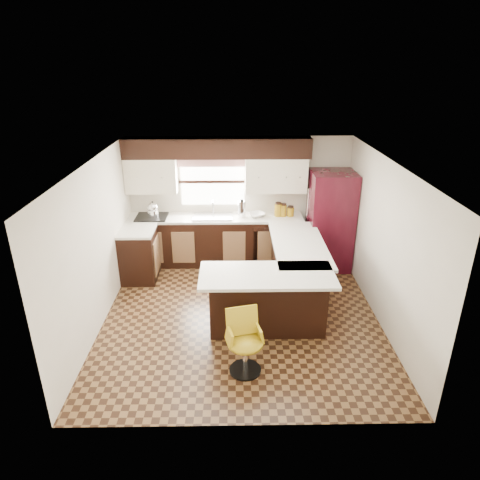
{
  "coord_description": "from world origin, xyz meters",
  "views": [
    {
      "loc": [
        -0.11,
        -5.71,
        3.71
      ],
      "look_at": [
        -0.01,
        0.45,
        1.08
      ],
      "focal_mm": 32.0,
      "sensor_mm": 36.0,
      "label": 1
    }
  ],
  "objects_px": {
    "peninsula_return": "(267,301)",
    "bar_chair": "(245,344)",
    "refrigerator": "(330,221)",
    "peninsula_long": "(294,270)"
  },
  "relations": [
    {
      "from": "peninsula_return",
      "to": "refrigerator",
      "type": "distance_m",
      "value": 2.48
    },
    {
      "from": "peninsula_long",
      "to": "peninsula_return",
      "type": "height_order",
      "value": "same"
    },
    {
      "from": "peninsula_return",
      "to": "bar_chair",
      "type": "height_order",
      "value": "peninsula_return"
    },
    {
      "from": "peninsula_return",
      "to": "peninsula_long",
      "type": "bearing_deg",
      "value": 61.7
    },
    {
      "from": "peninsula_long",
      "to": "bar_chair",
      "type": "relative_size",
      "value": 2.32
    },
    {
      "from": "refrigerator",
      "to": "bar_chair",
      "type": "relative_size",
      "value": 2.19
    },
    {
      "from": "peninsula_long",
      "to": "bar_chair",
      "type": "height_order",
      "value": "peninsula_long"
    },
    {
      "from": "refrigerator",
      "to": "bar_chair",
      "type": "bearing_deg",
      "value": -118.78
    },
    {
      "from": "peninsula_long",
      "to": "refrigerator",
      "type": "height_order",
      "value": "refrigerator"
    },
    {
      "from": "refrigerator",
      "to": "bar_chair",
      "type": "distance_m",
      "value": 3.47
    }
  ]
}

